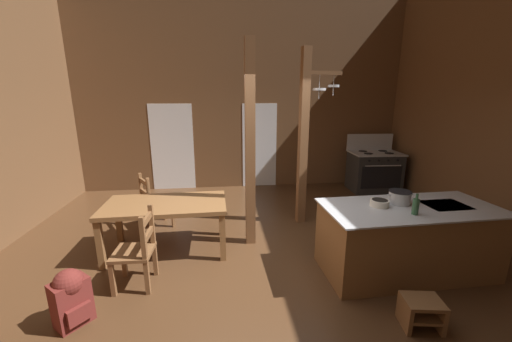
{
  "coord_description": "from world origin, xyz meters",
  "views": [
    {
      "loc": [
        -0.55,
        -3.47,
        2.21
      ],
      "look_at": [
        0.0,
        1.18,
        1.02
      ],
      "focal_mm": 20.63,
      "sensor_mm": 36.0,
      "label": 1
    }
  ],
  "objects_px": {
    "kitchen_island": "(407,239)",
    "stove_range": "(374,171)",
    "step_stool": "(422,311)",
    "bottle_tall_on_counter": "(416,206)",
    "ladderback_chair_near_window": "(154,202)",
    "stockpot_on_counter": "(400,197)",
    "dining_table": "(166,209)",
    "mixing_bowl_on_counter": "(380,203)",
    "backpack": "(71,296)",
    "ladderback_chair_by_post": "(138,251)"
  },
  "relations": [
    {
      "from": "stove_range",
      "to": "stockpot_on_counter",
      "type": "distance_m",
      "value": 3.48
    },
    {
      "from": "backpack",
      "to": "stockpot_on_counter",
      "type": "bearing_deg",
      "value": 9.34
    },
    {
      "from": "ladderback_chair_by_post",
      "to": "stockpot_on_counter",
      "type": "distance_m",
      "value": 3.29
    },
    {
      "from": "kitchen_island",
      "to": "stockpot_on_counter",
      "type": "xyz_separation_m",
      "value": [
        -0.08,
        0.13,
        0.53
      ]
    },
    {
      "from": "kitchen_island",
      "to": "step_stool",
      "type": "bearing_deg",
      "value": -114.13
    },
    {
      "from": "kitchen_island",
      "to": "ladderback_chair_by_post",
      "type": "height_order",
      "value": "ladderback_chair_by_post"
    },
    {
      "from": "dining_table",
      "to": "mixing_bowl_on_counter",
      "type": "height_order",
      "value": "mixing_bowl_on_counter"
    },
    {
      "from": "mixing_bowl_on_counter",
      "to": "bottle_tall_on_counter",
      "type": "distance_m",
      "value": 0.41
    },
    {
      "from": "stockpot_on_counter",
      "to": "mixing_bowl_on_counter",
      "type": "xyz_separation_m",
      "value": [
        -0.3,
        -0.06,
        -0.04
      ]
    },
    {
      "from": "bottle_tall_on_counter",
      "to": "ladderback_chair_near_window",
      "type": "bearing_deg",
      "value": 149.69
    },
    {
      "from": "stove_range",
      "to": "backpack",
      "type": "distance_m",
      "value": 6.36
    },
    {
      "from": "step_stool",
      "to": "bottle_tall_on_counter",
      "type": "xyz_separation_m",
      "value": [
        0.3,
        0.7,
        0.81
      ]
    },
    {
      "from": "step_stool",
      "to": "mixing_bowl_on_counter",
      "type": "distance_m",
      "value": 1.25
    },
    {
      "from": "stove_range",
      "to": "backpack",
      "type": "bearing_deg",
      "value": -143.64
    },
    {
      "from": "ladderback_chair_by_post",
      "to": "stockpot_on_counter",
      "type": "height_order",
      "value": "stockpot_on_counter"
    },
    {
      "from": "ladderback_chair_near_window",
      "to": "backpack",
      "type": "relative_size",
      "value": 1.59
    },
    {
      "from": "backpack",
      "to": "bottle_tall_on_counter",
      "type": "distance_m",
      "value": 3.78
    },
    {
      "from": "ladderback_chair_near_window",
      "to": "bottle_tall_on_counter",
      "type": "bearing_deg",
      "value": -30.31
    },
    {
      "from": "dining_table",
      "to": "ladderback_chair_near_window",
      "type": "height_order",
      "value": "ladderback_chair_near_window"
    },
    {
      "from": "mixing_bowl_on_counter",
      "to": "kitchen_island",
      "type": "bearing_deg",
      "value": -10.76
    },
    {
      "from": "step_stool",
      "to": "bottle_tall_on_counter",
      "type": "distance_m",
      "value": 1.11
    },
    {
      "from": "stove_range",
      "to": "mixing_bowl_on_counter",
      "type": "distance_m",
      "value": 3.65
    },
    {
      "from": "ladderback_chair_near_window",
      "to": "backpack",
      "type": "height_order",
      "value": "ladderback_chair_near_window"
    },
    {
      "from": "dining_table",
      "to": "bottle_tall_on_counter",
      "type": "height_order",
      "value": "bottle_tall_on_counter"
    },
    {
      "from": "step_stool",
      "to": "stockpot_on_counter",
      "type": "height_order",
      "value": "stockpot_on_counter"
    },
    {
      "from": "kitchen_island",
      "to": "stove_range",
      "type": "distance_m",
      "value": 3.53
    },
    {
      "from": "dining_table",
      "to": "ladderback_chair_near_window",
      "type": "bearing_deg",
      "value": 112.98
    },
    {
      "from": "step_stool",
      "to": "dining_table",
      "type": "height_order",
      "value": "dining_table"
    },
    {
      "from": "mixing_bowl_on_counter",
      "to": "backpack",
      "type": "bearing_deg",
      "value": -170.78
    },
    {
      "from": "kitchen_island",
      "to": "mixing_bowl_on_counter",
      "type": "distance_m",
      "value": 0.62
    },
    {
      "from": "ladderback_chair_near_window",
      "to": "stockpot_on_counter",
      "type": "distance_m",
      "value": 3.81
    },
    {
      "from": "step_stool",
      "to": "bottle_tall_on_counter",
      "type": "relative_size",
      "value": 1.6
    },
    {
      "from": "dining_table",
      "to": "backpack",
      "type": "distance_m",
      "value": 1.59
    },
    {
      "from": "step_stool",
      "to": "mixing_bowl_on_counter",
      "type": "xyz_separation_m",
      "value": [
        0.04,
        1.0,
        0.75
      ]
    },
    {
      "from": "step_stool",
      "to": "ladderback_chair_near_window",
      "type": "distance_m",
      "value": 4.08
    },
    {
      "from": "dining_table",
      "to": "stockpot_on_counter",
      "type": "distance_m",
      "value": 3.16
    },
    {
      "from": "ladderback_chair_by_post",
      "to": "kitchen_island",
      "type": "bearing_deg",
      "value": -1.57
    },
    {
      "from": "stove_range",
      "to": "ladderback_chair_by_post",
      "type": "relative_size",
      "value": 1.39
    },
    {
      "from": "stove_range",
      "to": "ladderback_chair_by_post",
      "type": "xyz_separation_m",
      "value": [
        -4.63,
        -3.19,
        -0.03
      ]
    },
    {
      "from": "stove_range",
      "to": "dining_table",
      "type": "height_order",
      "value": "stove_range"
    },
    {
      "from": "dining_table",
      "to": "step_stool",
      "type": "bearing_deg",
      "value": -33.98
    },
    {
      "from": "step_stool",
      "to": "ladderback_chair_by_post",
      "type": "height_order",
      "value": "ladderback_chair_by_post"
    },
    {
      "from": "ladderback_chair_by_post",
      "to": "backpack",
      "type": "relative_size",
      "value": 1.59
    },
    {
      "from": "step_stool",
      "to": "stockpot_on_counter",
      "type": "distance_m",
      "value": 1.36
    },
    {
      "from": "step_stool",
      "to": "ladderback_chair_near_window",
      "type": "bearing_deg",
      "value": 138.99
    },
    {
      "from": "bottle_tall_on_counter",
      "to": "stove_range",
      "type": "bearing_deg",
      "value": 68.12
    },
    {
      "from": "stockpot_on_counter",
      "to": "mixing_bowl_on_counter",
      "type": "bearing_deg",
      "value": -169.28
    },
    {
      "from": "step_stool",
      "to": "ladderback_chair_by_post",
      "type": "bearing_deg",
      "value": 160.73
    },
    {
      "from": "ladderback_chair_near_window",
      "to": "bottle_tall_on_counter",
      "type": "height_order",
      "value": "bottle_tall_on_counter"
    },
    {
      "from": "ladderback_chair_near_window",
      "to": "stockpot_on_counter",
      "type": "relative_size",
      "value": 2.77
    }
  ]
}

